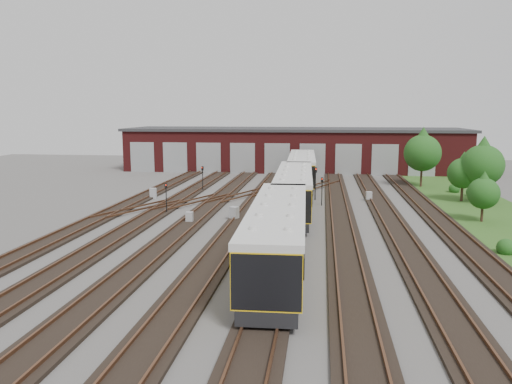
# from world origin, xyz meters

# --- Properties ---
(ground) EXTENTS (120.00, 120.00, 0.00)m
(ground) POSITION_xyz_m (0.00, 0.00, 0.00)
(ground) COLOR #484542
(ground) RESTS_ON ground
(track_network) EXTENTS (30.40, 70.00, 0.33)m
(track_network) POSITION_xyz_m (-0.17, 0.59, 0.11)
(track_network) COLOR black
(track_network) RESTS_ON ground
(maintenance_shed) EXTENTS (51.00, 12.50, 6.35)m
(maintenance_shed) POSITION_xyz_m (-0.01, 39.97, 3.20)
(maintenance_shed) COLOR #531415
(maintenance_shed) RESTS_ON ground
(grass_verge) EXTENTS (8.00, 55.00, 0.05)m
(grass_verge) POSITION_xyz_m (19.00, 10.00, 0.03)
(grass_verge) COLOR #2A4F1A
(grass_verge) RESTS_ON ground
(metro_train) EXTENTS (3.55, 48.79, 3.45)m
(metro_train) POSITION_xyz_m (2.00, 6.40, 2.10)
(metro_train) COLOR black
(metro_train) RESTS_ON ground
(signal_mast_0) EXTENTS (0.26, 0.25, 2.83)m
(signal_mast_0) POSITION_xyz_m (-8.87, 17.36, 1.81)
(signal_mast_0) COLOR black
(signal_mast_0) RESTS_ON ground
(signal_mast_1) EXTENTS (0.24, 0.23, 2.71)m
(signal_mast_1) POSITION_xyz_m (-9.09, 4.81, 1.73)
(signal_mast_1) COLOR black
(signal_mast_1) RESTS_ON ground
(signal_mast_2) EXTENTS (0.31, 0.30, 3.32)m
(signal_mast_2) POSITION_xyz_m (3.74, 13.55, 2.13)
(signal_mast_2) COLOR black
(signal_mast_2) RESTS_ON ground
(signal_mast_3) EXTENTS (0.24, 0.22, 2.71)m
(signal_mast_3) POSITION_xyz_m (4.41, 10.57, 1.74)
(signal_mast_3) COLOR black
(signal_mast_3) RESTS_ON ground
(relay_cabinet_0) EXTENTS (0.58, 0.49, 0.94)m
(relay_cabinet_0) POSITION_xyz_m (-6.12, 1.46, 0.47)
(relay_cabinet_0) COLOR #9C9DA1
(relay_cabinet_0) RESTS_ON ground
(relay_cabinet_1) EXTENTS (0.71, 0.62, 1.08)m
(relay_cabinet_1) POSITION_xyz_m (-12.87, 12.22, 0.54)
(relay_cabinet_1) COLOR #9C9DA1
(relay_cabinet_1) RESTS_ON ground
(relay_cabinet_2) EXTENTS (0.84, 0.78, 1.12)m
(relay_cabinet_2) POSITION_xyz_m (-2.77, 3.13, 0.56)
(relay_cabinet_2) COLOR #9C9DA1
(relay_cabinet_2) RESTS_ON ground
(relay_cabinet_3) EXTENTS (0.79, 0.72, 1.08)m
(relay_cabinet_3) POSITION_xyz_m (-0.85, 26.88, 0.54)
(relay_cabinet_3) COLOR #9C9DA1
(relay_cabinet_3) RESTS_ON ground
(relay_cabinet_4) EXTENTS (0.63, 0.55, 0.95)m
(relay_cabinet_4) POSITION_xyz_m (9.10, 13.70, 0.47)
(relay_cabinet_4) COLOR #9C9DA1
(relay_cabinet_4) RESTS_ON ground
(tree_0) EXTENTS (4.30, 4.30, 7.12)m
(tree_0) POSITION_xyz_m (16.07, 23.99, 4.58)
(tree_0) COLOR #382219
(tree_0) RESTS_ON ground
(tree_1) EXTENTS (3.03, 3.03, 5.02)m
(tree_1) POSITION_xyz_m (18.25, 14.54, 3.22)
(tree_1) COLOR #382219
(tree_1) RESTS_ON ground
(tree_2) EXTENTS (3.99, 3.99, 6.61)m
(tree_2) POSITION_xyz_m (19.77, 13.70, 4.25)
(tree_2) COLOR #382219
(tree_2) RESTS_ON ground
(tree_3) EXTENTS (2.52, 2.52, 4.18)m
(tree_3) POSITION_xyz_m (17.33, 5.01, 2.68)
(tree_3) COLOR #382219
(tree_3) RESTS_ON ground
(bush_0) EXTENTS (1.16, 1.16, 1.16)m
(bush_0) POSITION_xyz_m (16.00, -4.42, 0.58)
(bush_0) COLOR #164B15
(bush_0) RESTS_ON ground
(bush_1) EXTENTS (1.19, 1.19, 1.19)m
(bush_1) POSITION_xyz_m (18.94, 20.17, 0.60)
(bush_1) COLOR #164B15
(bush_1) RESTS_ON ground
(bush_2) EXTENTS (1.31, 1.31, 1.31)m
(bush_2) POSITION_xyz_m (20.22, 17.84, 0.65)
(bush_2) COLOR #164B15
(bush_2) RESTS_ON ground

